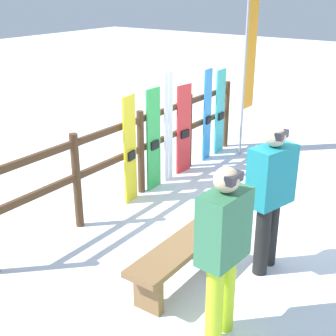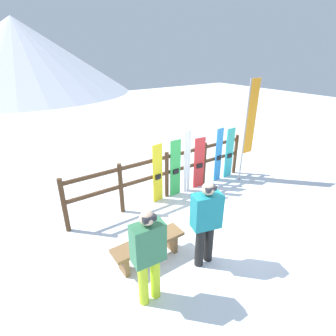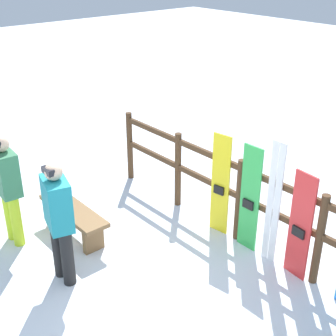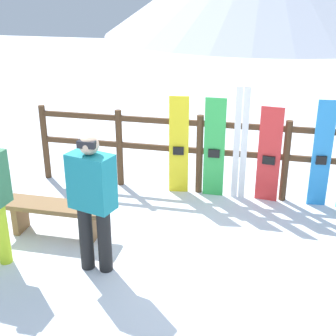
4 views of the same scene
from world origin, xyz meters
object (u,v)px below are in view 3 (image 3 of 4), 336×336
person_teal (59,216)px  snowboard_green (250,199)px  person_plaid_green (7,184)px  bench (73,215)px  ski_pair_white (274,204)px  snowboard_red (300,227)px  snowboard_yellow (220,185)px

person_teal → snowboard_green: 2.42m
person_plaid_green → snowboard_green: (2.15, 2.31, -0.15)m
bench → snowboard_green: bearing=42.6°
snowboard_green → ski_pair_white: ski_pair_white is taller
person_plaid_green → bench: bearing=60.0°
snowboard_red → bench: bearing=-147.5°
person_teal → snowboard_yellow: bearing=77.9°
snowboard_yellow → bench: bearing=-127.3°
snowboard_yellow → snowboard_green: bearing=0.0°
bench → ski_pair_white: size_ratio=0.79×
snowboard_yellow → snowboard_green: 0.52m
snowboard_green → snowboard_red: 0.78m
person_teal → snowboard_green: person_teal is taller
person_teal → snowboard_yellow: person_teal is taller
bench → person_teal: bearing=-37.4°
person_teal → ski_pair_white: (1.36, 2.20, -0.07)m
snowboard_red → snowboard_green: bearing=180.0°
snowboard_yellow → ski_pair_white: 0.90m
snowboard_green → ski_pair_white: 0.38m
snowboard_yellow → ski_pair_white: ski_pair_white is taller
ski_pair_white → snowboard_yellow: bearing=-179.8°
snowboard_green → snowboard_red: bearing=-0.0°
ski_pair_white → bench: bearing=-142.7°
person_plaid_green → snowboard_yellow: (1.63, 2.31, -0.15)m
bench → snowboard_red: bearing=32.5°
person_plaid_green → ski_pair_white: size_ratio=0.94×
bench → snowboard_red: size_ratio=0.93×
snowboard_green → person_plaid_green: bearing=-133.0°
snowboard_green → snowboard_red: (0.78, -0.00, -0.04)m
person_teal → snowboard_yellow: 2.25m
person_plaid_green → ski_pair_white: (2.52, 2.31, -0.06)m
person_plaid_green → snowboard_red: bearing=38.2°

